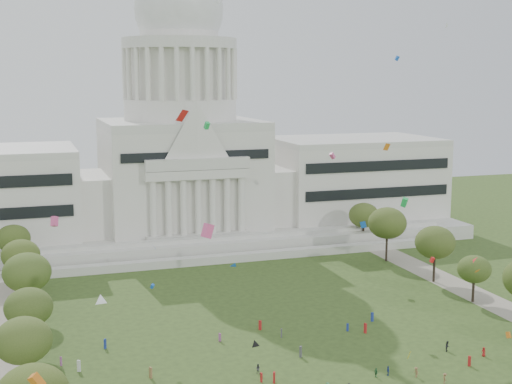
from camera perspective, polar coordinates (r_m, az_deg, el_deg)
name	(u,v)px	position (r m, az deg, el deg)	size (l,w,h in m)	color
capitol	(182,162)	(207.37, -5.97, 2.40)	(160.00, 64.50, 91.30)	beige
path_left	(6,365)	(126.57, -19.35, -12.94)	(8.00, 160.00, 0.04)	gray
path_right	(501,307)	(156.34, 18.99, -8.66)	(8.00, 160.00, 0.04)	gray
row_tree_l_2	(23,341)	(111.63, -18.13, -11.23)	(8.42, 8.42, 11.97)	black
row_tree_l_3	(29,307)	(127.46, -17.74, -8.79)	(8.12, 8.12, 11.55)	black
row_tree_r_3	(474,269)	(155.76, 17.06, -5.92)	(7.01, 7.01, 9.98)	black
row_tree_l_4	(27,272)	(144.90, -17.86, -6.14)	(9.29, 9.29, 13.21)	black
row_tree_r_4	(435,242)	(167.92, 14.14, -3.94)	(9.19, 9.19, 13.06)	black
row_tree_l_5	(21,255)	(163.17, -18.32, -4.82)	(8.33, 8.33, 11.85)	black
row_tree_r_5	(387,223)	(184.06, 10.46, -2.46)	(9.82, 9.82, 13.96)	black
row_tree_l_6	(13,239)	(180.90, -18.86, -3.55)	(8.19, 8.19, 11.64)	black
row_tree_r_6	(364,215)	(201.02, 8.62, -1.85)	(8.42, 8.42, 11.97)	black
person_0	(484,352)	(128.87, 17.75, -12.08)	(0.79, 0.51, 1.61)	#B21E1E
person_2	(448,346)	(129.33, 15.07, -11.82)	(0.89, 0.55, 1.84)	#26262B
person_3	(416,372)	(117.93, 12.68, -13.88)	(1.06, 0.55, 1.65)	olive
person_4	(388,371)	(117.73, 10.52, -13.88)	(0.89, 0.49, 1.53)	navy
person_8	(258,369)	(116.51, 0.15, -13.95)	(0.78, 0.48, 1.60)	#4C4C51
person_9	(445,378)	(116.68, 14.87, -14.22)	(1.08, 0.56, 1.68)	olive
person_10	(376,373)	(116.72, 9.58, -14.06)	(0.90, 0.49, 1.53)	#33723F
distant_crowd	(241,367)	(117.05, -1.23, -13.80)	(63.66, 36.97, 1.93)	#33723F
kite_swarm	(354,181)	(109.65, 7.85, 0.86)	(95.25, 105.42, 63.17)	blue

